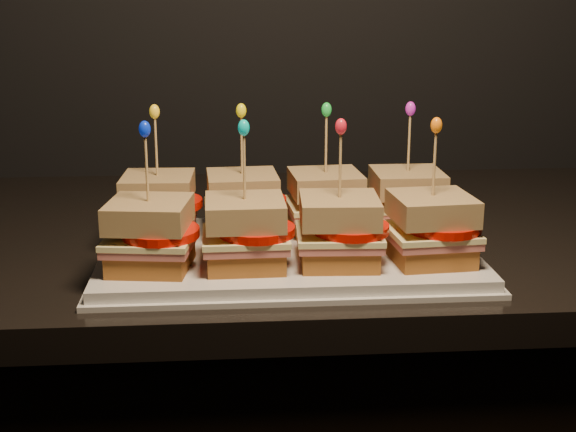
{
  "coord_description": "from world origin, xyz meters",
  "views": [
    {
      "loc": [
        0.26,
        0.67,
        1.17
      ],
      "look_at": [
        0.33,
        1.54,
        0.93
      ],
      "focal_mm": 50.0,
      "sensor_mm": 36.0,
      "label": 1
    }
  ],
  "objects": [
    {
      "name": "platter_rim",
      "position": [
        0.33,
        1.54,
        0.87
      ],
      "size": [
        0.43,
        0.27,
        0.01
      ],
      "primitive_type": "cube",
      "color": "silver",
      "rests_on": "granite_slab"
    },
    {
      "name": "sandwich_7_bread_bot",
      "position": [
        0.47,
        1.48,
        0.9
      ],
      "size": [
        0.09,
        0.09,
        0.02
      ],
      "primitive_type": "cube",
      "rotation": [
        0.0,
        0.0,
        0.08
      ],
      "color": "brown",
      "rests_on": "platter"
    },
    {
      "name": "sandwich_0_ham",
      "position": [
        0.18,
        1.6,
        0.92
      ],
      "size": [
        0.09,
        0.09,
        0.01
      ],
      "primitive_type": "cube",
      "rotation": [
        0.0,
        0.0,
        -0.04
      ],
      "color": "#BD5952",
      "rests_on": "sandwich_0_bread_bot"
    },
    {
      "name": "sandwich_5_cheese",
      "position": [
        0.28,
        1.48,
        0.92
      ],
      "size": [
        0.09,
        0.09,
        0.01
      ],
      "primitive_type": "cube",
      "rotation": [
        0.0,
        0.0,
        0.02
      ],
      "color": "#F7EC9B",
      "rests_on": "sandwich_5_ham"
    },
    {
      "name": "granite_slab",
      "position": [
        0.23,
        1.69,
        0.85
      ],
      "size": [
        2.5,
        0.64,
        0.04
      ],
      "primitive_type": "cube",
      "color": "black",
      "rests_on": "cabinet"
    },
    {
      "name": "sandwich_4_bread_top",
      "position": [
        0.18,
        1.48,
        0.95
      ],
      "size": [
        0.09,
        0.09,
        0.03
      ],
      "primitive_type": "cube",
      "rotation": [
        0.0,
        0.0,
        -0.14
      ],
      "color": "#5B2D0B",
      "rests_on": "sandwich_4_tomato"
    },
    {
      "name": "sandwich_7_pick",
      "position": [
        0.47,
        1.48,
        0.99
      ],
      "size": [
        0.0,
        0.0,
        0.09
      ],
      "primitive_type": "cylinder",
      "color": "tan",
      "rests_on": "sandwich_7_bread_top"
    },
    {
      "name": "sandwich_5_tomato",
      "position": [
        0.29,
        1.47,
        0.93
      ],
      "size": [
        0.08,
        0.08,
        0.01
      ],
      "primitive_type": "cylinder",
      "color": "red",
      "rests_on": "sandwich_5_cheese"
    },
    {
      "name": "sandwich_0_tomato",
      "position": [
        0.19,
        1.59,
        0.93
      ],
      "size": [
        0.08,
        0.08,
        0.01
      ],
      "primitive_type": "cylinder",
      "color": "red",
      "rests_on": "sandwich_0_cheese"
    },
    {
      "name": "sandwich_4_bread_bot",
      "position": [
        0.18,
        1.48,
        0.9
      ],
      "size": [
        0.09,
        0.09,
        0.02
      ],
      "primitive_type": "cube",
      "rotation": [
        0.0,
        0.0,
        -0.14
      ],
      "color": "brown",
      "rests_on": "platter"
    },
    {
      "name": "sandwich_7_frill",
      "position": [
        0.47,
        1.48,
        1.04
      ],
      "size": [
        0.01,
        0.01,
        0.02
      ],
      "primitive_type": "ellipsoid",
      "color": "orange",
      "rests_on": "sandwich_7_pick"
    },
    {
      "name": "sandwich_1_tomato",
      "position": [
        0.29,
        1.59,
        0.93
      ],
      "size": [
        0.08,
        0.08,
        0.01
      ],
      "primitive_type": "cylinder",
      "color": "red",
      "rests_on": "sandwich_1_cheese"
    },
    {
      "name": "sandwich_6_bread_bot",
      "position": [
        0.37,
        1.48,
        0.9
      ],
      "size": [
        0.08,
        0.08,
        0.02
      ],
      "primitive_type": "cube",
      "rotation": [
        0.0,
        0.0,
        -0.05
      ],
      "color": "brown",
      "rests_on": "platter"
    },
    {
      "name": "sandwich_3_pick",
      "position": [
        0.47,
        1.6,
        0.99
      ],
      "size": [
        0.0,
        0.0,
        0.09
      ],
      "primitive_type": "cylinder",
      "color": "tan",
      "rests_on": "sandwich_3_bread_top"
    },
    {
      "name": "sandwich_3_frill",
      "position": [
        0.47,
        1.6,
        1.04
      ],
      "size": [
        0.01,
        0.01,
        0.02
      ],
      "primitive_type": "ellipsoid",
      "color": "#C921B9",
      "rests_on": "sandwich_3_pick"
    },
    {
      "name": "sandwich_2_ham",
      "position": [
        0.37,
        1.6,
        0.92
      ],
      "size": [
        0.09,
        0.09,
        0.01
      ],
      "primitive_type": "cube",
      "rotation": [
        0.0,
        0.0,
        0.07
      ],
      "color": "#BD5952",
      "rests_on": "sandwich_2_bread_bot"
    },
    {
      "name": "sandwich_4_tomato",
      "position": [
        0.19,
        1.47,
        0.93
      ],
      "size": [
        0.08,
        0.08,
        0.01
      ],
      "primitive_type": "cylinder",
      "color": "red",
      "rests_on": "sandwich_4_cheese"
    },
    {
      "name": "sandwich_0_bread_bot",
      "position": [
        0.18,
        1.6,
        0.9
      ],
      "size": [
        0.08,
        0.08,
        0.02
      ],
      "primitive_type": "cube",
      "rotation": [
        0.0,
        0.0,
        -0.04
      ],
      "color": "brown",
      "rests_on": "platter"
    },
    {
      "name": "sandwich_0_frill",
      "position": [
        0.18,
        1.6,
        1.04
      ],
      "size": [
        0.01,
        0.01,
        0.02
      ],
      "primitive_type": "ellipsoid",
      "color": "yellow",
      "rests_on": "sandwich_0_pick"
    },
    {
      "name": "sandwich_1_pick",
      "position": [
        0.28,
        1.6,
        0.99
      ],
      "size": [
        0.0,
        0.0,
        0.09
      ],
      "primitive_type": "cylinder",
      "color": "tan",
      "rests_on": "sandwich_1_bread_top"
    },
    {
      "name": "sandwich_0_pick",
      "position": [
        0.18,
        1.6,
        0.99
      ],
      "size": [
        0.0,
        0.0,
        0.09
      ],
      "primitive_type": "cylinder",
      "color": "tan",
      "rests_on": "sandwich_0_bread_top"
    },
    {
      "name": "sandwich_2_tomato",
      "position": [
        0.39,
        1.59,
        0.93
      ],
      "size": [
        0.08,
        0.08,
        0.01
      ],
      "primitive_type": "cylinder",
      "color": "red",
      "rests_on": "sandwich_2_cheese"
    },
    {
      "name": "sandwich_5_bread_bot",
      "position": [
        0.28,
        1.48,
        0.9
      ],
      "size": [
        0.08,
        0.08,
        0.02
      ],
      "primitive_type": "cube",
      "rotation": [
        0.0,
        0.0,
        0.02
      ],
      "color": "brown",
      "rests_on": "platter"
    },
    {
      "name": "sandwich_2_bread_bot",
      "position": [
        0.37,
        1.6,
        0.9
      ],
      "size": [
        0.09,
        0.09,
        0.02
      ],
      "primitive_type": "cube",
      "rotation": [
        0.0,
        0.0,
        0.07
      ],
      "color": "brown",
      "rests_on": "platter"
    },
    {
      "name": "sandwich_4_cheese",
      "position": [
        0.18,
        1.48,
        0.92
      ],
      "size": [
        0.1,
        0.1,
        0.01
      ],
      "primitive_type": "cube",
      "rotation": [
        0.0,
        0.0,
        -0.14
      ],
      "color": "#F7EC9B",
      "rests_on": "sandwich_4_ham"
    },
    {
      "name": "sandwich_7_bread_top",
      "position": [
        0.47,
        1.48,
        0.95
      ],
      "size": [
        0.09,
        0.09,
        0.03
      ],
      "primitive_type": "cube",
      "rotation": [
        0.0,
        0.0,
        0.08
      ],
      "color": "#5B2D0B",
      "rests_on": "sandwich_7_tomato"
    },
    {
      "name": "platter",
      "position": [
        0.33,
        1.54,
        0.88
      ],
      "size": [
        0.42,
        0.26,
        0.02
      ],
      "primitive_type": "cube",
      "color": "silver",
      "rests_on": "granite_slab"
    },
    {
      "name": "sandwich_1_bread_top",
      "position": [
        0.28,
        1.6,
        0.95
      ],
      "size": [
        0.09,
        0.09,
        0.03
      ],
      "primitive_type": "cube",
      "rotation": [
        0.0,
        0.0,
        0.05
      ],
      "color": "#5B2D0B",
      "rests_on": "sandwich_1_tomato"
    },
    {
      "name": "sandwich_6_pick",
      "position": [
        0.37,
        1.48,
        0.99
      ],
      "size": [
        0.0,
        0.0,
        0.09
      ],
      "primitive_type": "cylinder",
      "color": "tan",
      "rests_on": "sandwich_6_bread_top"
    },
    {
      "name": "sandwich_1_bread_bot",
      "position": [
        0.28,
        1.6,
        0.9
      ],
      "size": [
        0.08,
        0.08,
        0.02
      ],
      "primitive_type": "cube",
      "rotation": [
        0.0,
        0.0,
        0.05
      ],
      "color": "brown",
      "rests_on": "platter"
    },
    {
      "name": "sandwich_2_bread_top",
      "position": [
        0.37,
        1.6,
        0.95
      ],
      "size": [
        0.09,
        0.09,
        0.03
      ],
      "primitive_type": "cube",
      "rotation": [
        0.0,
        0.0,
        0.07
      ],
      "color": "#5B2D0B",
      "rests_on": "sandwich_2_tomato"
    },
    {
      "name": "sandwich_6_ham",
      "position": [
        0.37,
        1.48,
        0.92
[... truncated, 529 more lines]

